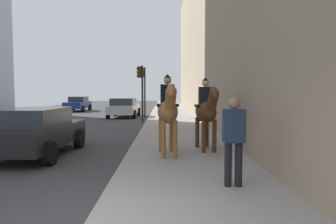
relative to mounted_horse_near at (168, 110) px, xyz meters
name	(u,v)px	position (x,y,z in m)	size (l,w,h in m)	color
mounted_horse_near	(168,110)	(0.00, 0.00, 0.00)	(2.15, 0.68, 2.30)	brown
mounted_horse_far	(206,110)	(0.78, -1.19, -0.05)	(2.15, 0.72, 2.24)	#4C2B16
pedestrian_greeting	(234,135)	(-2.81, -1.21, -0.30)	(0.27, 0.41, 1.70)	black
car_near_lane	(78,104)	(21.72, 8.61, -0.66)	(4.10, 1.99, 1.44)	navy
car_mid_lane	(36,131)	(0.56, 3.93, -0.64)	(4.04, 2.08, 1.44)	black
car_far_lane	(124,107)	(14.37, 3.11, -0.65)	(4.18, 2.24, 1.44)	#B7BABF
traffic_light_near_curb	(141,84)	(10.54, 1.54, 0.99)	(0.20, 0.44, 3.54)	black
traffic_light_far_curb	(144,84)	(14.32, 1.62, 1.12)	(0.20, 0.44, 3.74)	black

